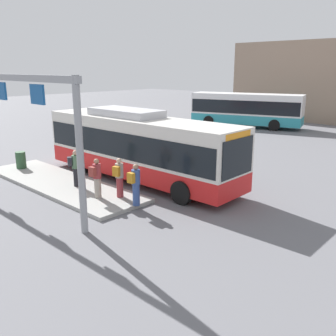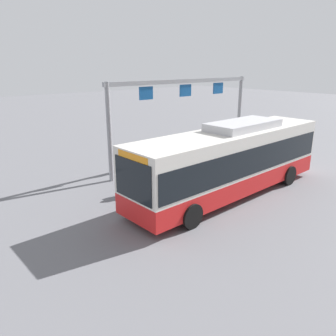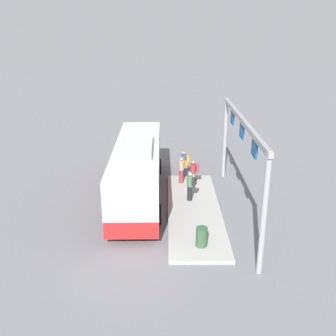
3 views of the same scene
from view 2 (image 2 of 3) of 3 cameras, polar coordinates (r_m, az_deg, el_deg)
name	(u,v)px [view 2 (image 2 of 3)]	position (r m, az deg, el deg)	size (l,w,h in m)	color
ground_plane	(229,194)	(16.39, 10.35, -4.45)	(120.00, 120.00, 0.00)	slate
platform_curb	(209,169)	(19.79, 7.12, -0.20)	(10.00, 2.80, 0.16)	#9E9E99
bus_main	(231,158)	(15.82, 10.72, 1.67)	(11.31, 2.82, 3.46)	red
person_boarding	(146,172)	(16.01, -3.87, -0.73)	(0.36, 0.54, 1.67)	#334C8C
person_waiting_near	(167,168)	(16.59, -0.11, -0.03)	(0.48, 0.60, 1.67)	maroon
person_waiting_mid	(167,163)	(17.47, -0.09, 0.88)	(0.39, 0.56, 1.67)	gray
person_waiting_far	(198,157)	(18.60, 5.23, 1.84)	(0.51, 0.60, 1.67)	black
platform_sign_gantry	(185,101)	(20.65, 2.98, 11.35)	(11.26, 0.24, 5.20)	gray
trash_bin	(247,150)	(22.53, 13.45, 3.03)	(0.52, 0.52, 0.90)	#2D5133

